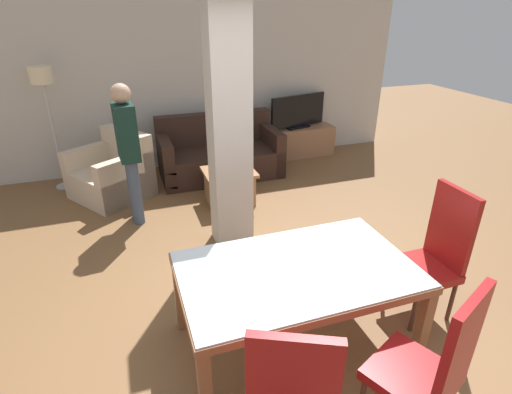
{
  "coord_description": "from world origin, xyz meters",
  "views": [
    {
      "loc": [
        -1.05,
        -2.13,
        2.43
      ],
      "look_at": [
        0.0,
        0.91,
        0.87
      ],
      "focal_mm": 28.0,
      "sensor_mm": 36.0,
      "label": 1
    }
  ],
  "objects_px": {
    "standing_person": "(128,146)",
    "dining_table": "(296,283)",
    "tv_stand": "(297,142)",
    "dining_chair_head_right": "(435,252)",
    "coffee_table": "(229,186)",
    "floor_lamp": "(44,88)",
    "bottle": "(217,169)",
    "sofa": "(220,156)",
    "tv_screen": "(298,112)",
    "dining_chair_near_right": "(432,366)",
    "armchair": "(113,175)"
  },
  "relations": [
    {
      "from": "dining_table",
      "to": "coffee_table",
      "type": "height_order",
      "value": "dining_table"
    },
    {
      "from": "sofa",
      "to": "coffee_table",
      "type": "relative_size",
      "value": 2.74
    },
    {
      "from": "coffee_table",
      "to": "sofa",
      "type": "bearing_deg",
      "value": 82.93
    },
    {
      "from": "sofa",
      "to": "dining_chair_head_right",
      "type": "bearing_deg",
      "value": 104.4
    },
    {
      "from": "sofa",
      "to": "tv_stand",
      "type": "relative_size",
      "value": 1.4
    },
    {
      "from": "dining_table",
      "to": "dining_chair_near_right",
      "type": "bearing_deg",
      "value": -65.67
    },
    {
      "from": "tv_screen",
      "to": "tv_stand",
      "type": "bearing_deg",
      "value": -77.03
    },
    {
      "from": "dining_table",
      "to": "standing_person",
      "type": "distance_m",
      "value": 2.71
    },
    {
      "from": "dining_table",
      "to": "floor_lamp",
      "type": "relative_size",
      "value": 0.99
    },
    {
      "from": "dining_table",
      "to": "armchair",
      "type": "height_order",
      "value": "armchair"
    },
    {
      "from": "dining_table",
      "to": "sofa",
      "type": "relative_size",
      "value": 0.93
    },
    {
      "from": "tv_screen",
      "to": "floor_lamp",
      "type": "xyz_separation_m",
      "value": [
        -3.76,
        -0.11,
        0.64
      ]
    },
    {
      "from": "dining_chair_head_right",
      "to": "armchair",
      "type": "height_order",
      "value": "dining_chair_head_right"
    },
    {
      "from": "tv_screen",
      "to": "standing_person",
      "type": "distance_m",
      "value": 3.19
    },
    {
      "from": "coffee_table",
      "to": "floor_lamp",
      "type": "height_order",
      "value": "floor_lamp"
    },
    {
      "from": "tv_stand",
      "to": "standing_person",
      "type": "height_order",
      "value": "standing_person"
    },
    {
      "from": "dining_chair_head_right",
      "to": "dining_chair_near_right",
      "type": "bearing_deg",
      "value": 138.18
    },
    {
      "from": "coffee_table",
      "to": "tv_stand",
      "type": "relative_size",
      "value": 0.51
    },
    {
      "from": "dining_table",
      "to": "tv_stand",
      "type": "height_order",
      "value": "dining_table"
    },
    {
      "from": "coffee_table",
      "to": "bottle",
      "type": "distance_m",
      "value": 0.39
    },
    {
      "from": "coffee_table",
      "to": "bottle",
      "type": "height_order",
      "value": "bottle"
    },
    {
      "from": "dining_chair_near_right",
      "to": "sofa",
      "type": "height_order",
      "value": "dining_chair_near_right"
    },
    {
      "from": "standing_person",
      "to": "dining_table",
      "type": "bearing_deg",
      "value": 17.47
    },
    {
      "from": "dining_table",
      "to": "dining_chair_head_right",
      "type": "relative_size",
      "value": 1.48
    },
    {
      "from": "tv_stand",
      "to": "armchair",
      "type": "bearing_deg",
      "value": -167.8
    },
    {
      "from": "dining_chair_near_right",
      "to": "armchair",
      "type": "bearing_deg",
      "value": 87.26
    },
    {
      "from": "standing_person",
      "to": "dining_chair_head_right",
      "type": "bearing_deg",
      "value": 37.69
    },
    {
      "from": "sofa",
      "to": "standing_person",
      "type": "bearing_deg",
      "value": 39.89
    },
    {
      "from": "dining_chair_near_right",
      "to": "tv_stand",
      "type": "bearing_deg",
      "value": 49.85
    },
    {
      "from": "floor_lamp",
      "to": "dining_table",
      "type": "bearing_deg",
      "value": -63.24
    },
    {
      "from": "coffee_table",
      "to": "armchair",
      "type": "bearing_deg",
      "value": 153.44
    },
    {
      "from": "dining_chair_head_right",
      "to": "standing_person",
      "type": "distance_m",
      "value": 3.38
    },
    {
      "from": "coffee_table",
      "to": "floor_lamp",
      "type": "bearing_deg",
      "value": 149.14
    },
    {
      "from": "sofa",
      "to": "standing_person",
      "type": "distance_m",
      "value": 1.86
    },
    {
      "from": "bottle",
      "to": "standing_person",
      "type": "bearing_deg",
      "value": 179.35
    },
    {
      "from": "dining_chair_near_right",
      "to": "floor_lamp",
      "type": "xyz_separation_m",
      "value": [
        -2.37,
        4.8,
        0.84
      ]
    },
    {
      "from": "dining_table",
      "to": "dining_chair_head_right",
      "type": "bearing_deg",
      "value": 0.0
    },
    {
      "from": "sofa",
      "to": "floor_lamp",
      "type": "height_order",
      "value": "floor_lamp"
    },
    {
      "from": "bottle",
      "to": "tv_stand",
      "type": "distance_m",
      "value": 2.36
    },
    {
      "from": "dining_chair_near_right",
      "to": "sofa",
      "type": "bearing_deg",
      "value": 66.83
    },
    {
      "from": "tv_screen",
      "to": "armchair",
      "type": "bearing_deg",
      "value": -1.39
    },
    {
      "from": "sofa",
      "to": "tv_stand",
      "type": "xyz_separation_m",
      "value": [
        1.48,
        0.37,
        -0.05
      ]
    },
    {
      "from": "dining_chair_head_right",
      "to": "bottle",
      "type": "bearing_deg",
      "value": 26.64
    },
    {
      "from": "dining_chair_near_right",
      "to": "coffee_table",
      "type": "xyz_separation_m",
      "value": [
        -0.22,
        3.51,
        -0.35
      ]
    },
    {
      "from": "sofa",
      "to": "armchair",
      "type": "distance_m",
      "value": 1.61
    },
    {
      "from": "standing_person",
      "to": "coffee_table",
      "type": "bearing_deg",
      "value": 90.0
    },
    {
      "from": "tv_stand",
      "to": "bottle",
      "type": "bearing_deg",
      "value": -140.08
    },
    {
      "from": "dining_chair_near_right",
      "to": "dining_chair_head_right",
      "type": "bearing_deg",
      "value": 23.84
    },
    {
      "from": "tv_screen",
      "to": "floor_lamp",
      "type": "distance_m",
      "value": 3.82
    },
    {
      "from": "sofa",
      "to": "tv_screen",
      "type": "distance_m",
      "value": 1.6
    }
  ]
}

